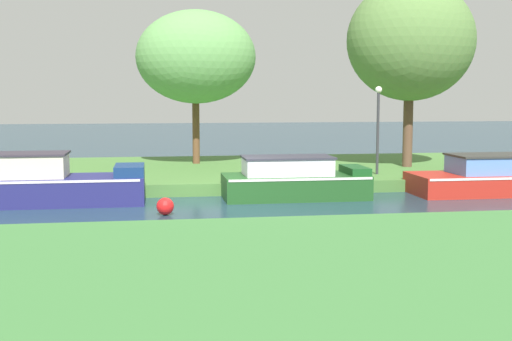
{
  "coord_description": "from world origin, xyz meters",
  "views": [
    {
      "loc": [
        -2.08,
        -19.03,
        3.2
      ],
      "look_at": [
        1.04,
        1.2,
        0.9
      ],
      "focal_mm": 46.67,
      "sensor_mm": 36.0,
      "label": 1
    }
  ],
  "objects_px": {
    "willow_tree_left": "(196,57)",
    "willow_tree_centre": "(411,41)",
    "red_narrowboat": "(490,178)",
    "forest_cruiser": "(295,180)",
    "mooring_post_far": "(245,170)",
    "channel_buoy": "(165,206)",
    "lamp_post": "(378,120)"
  },
  "relations": [
    {
      "from": "red_narrowboat",
      "to": "willow_tree_centre",
      "type": "bearing_deg",
      "value": 101.0
    },
    {
      "from": "forest_cruiser",
      "to": "mooring_post_far",
      "type": "bearing_deg",
      "value": 131.06
    },
    {
      "from": "red_narrowboat",
      "to": "channel_buoy",
      "type": "bearing_deg",
      "value": -167.53
    },
    {
      "from": "forest_cruiser",
      "to": "lamp_post",
      "type": "height_order",
      "value": "lamp_post"
    },
    {
      "from": "red_narrowboat",
      "to": "forest_cruiser",
      "type": "height_order",
      "value": "forest_cruiser"
    },
    {
      "from": "lamp_post",
      "to": "mooring_post_far",
      "type": "relative_size",
      "value": 4.41
    },
    {
      "from": "red_narrowboat",
      "to": "channel_buoy",
      "type": "relative_size",
      "value": 10.54
    },
    {
      "from": "lamp_post",
      "to": "mooring_post_far",
      "type": "distance_m",
      "value": 5.29
    },
    {
      "from": "red_narrowboat",
      "to": "willow_tree_centre",
      "type": "xyz_separation_m",
      "value": [
        -0.93,
        4.79,
        4.79
      ]
    },
    {
      "from": "forest_cruiser",
      "to": "willow_tree_centre",
      "type": "height_order",
      "value": "willow_tree_centre"
    },
    {
      "from": "red_narrowboat",
      "to": "willow_tree_left",
      "type": "xyz_separation_m",
      "value": [
        -9.16,
        6.87,
        4.22
      ]
    },
    {
      "from": "willow_tree_centre",
      "to": "channel_buoy",
      "type": "bearing_deg",
      "value": -143.62
    },
    {
      "from": "willow_tree_centre",
      "to": "channel_buoy",
      "type": "height_order",
      "value": "willow_tree_centre"
    },
    {
      "from": "forest_cruiser",
      "to": "mooring_post_far",
      "type": "xyz_separation_m",
      "value": [
        -1.36,
        1.56,
        0.19
      ]
    },
    {
      "from": "willow_tree_left",
      "to": "channel_buoy",
      "type": "bearing_deg",
      "value": -99.04
    },
    {
      "from": "willow_tree_left",
      "to": "willow_tree_centre",
      "type": "bearing_deg",
      "value": -14.19
    },
    {
      "from": "channel_buoy",
      "to": "willow_tree_centre",
      "type": "bearing_deg",
      "value": 36.38
    },
    {
      "from": "red_narrowboat",
      "to": "lamp_post",
      "type": "height_order",
      "value": "lamp_post"
    },
    {
      "from": "lamp_post",
      "to": "channel_buoy",
      "type": "xyz_separation_m",
      "value": [
        -7.65,
        -4.93,
        -2.12
      ]
    },
    {
      "from": "red_narrowboat",
      "to": "channel_buoy",
      "type": "height_order",
      "value": "red_narrowboat"
    },
    {
      "from": "red_narrowboat",
      "to": "channel_buoy",
      "type": "distance_m",
      "value": 10.88
    },
    {
      "from": "red_narrowboat",
      "to": "lamp_post",
      "type": "distance_m",
      "value": 4.34
    },
    {
      "from": "forest_cruiser",
      "to": "lamp_post",
      "type": "relative_size",
      "value": 1.43
    },
    {
      "from": "willow_tree_left",
      "to": "lamp_post",
      "type": "relative_size",
      "value": 1.98
    },
    {
      "from": "mooring_post_far",
      "to": "red_narrowboat",
      "type": "bearing_deg",
      "value": -11.14
    },
    {
      "from": "willow_tree_centre",
      "to": "channel_buoy",
      "type": "xyz_separation_m",
      "value": [
        -9.69,
        -7.14,
        -5.09
      ]
    },
    {
      "from": "mooring_post_far",
      "to": "channel_buoy",
      "type": "bearing_deg",
      "value": -124.83
    },
    {
      "from": "willow_tree_left",
      "to": "willow_tree_centre",
      "type": "xyz_separation_m",
      "value": [
        8.22,
        -2.08,
        0.57
      ]
    },
    {
      "from": "forest_cruiser",
      "to": "mooring_post_far",
      "type": "height_order",
      "value": "forest_cruiser"
    },
    {
      "from": "lamp_post",
      "to": "willow_tree_left",
      "type": "bearing_deg",
      "value": 145.25
    },
    {
      "from": "lamp_post",
      "to": "channel_buoy",
      "type": "distance_m",
      "value": 9.35
    },
    {
      "from": "forest_cruiser",
      "to": "willow_tree_centre",
      "type": "distance_m",
      "value": 8.78
    }
  ]
}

